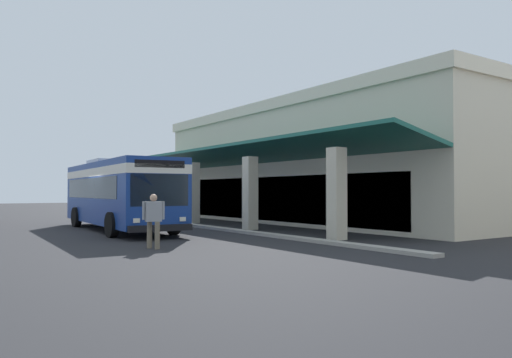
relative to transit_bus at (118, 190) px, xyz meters
name	(u,v)px	position (x,y,z in m)	size (l,w,h in m)	color
ground	(261,225)	(0.88, 7.47, -1.85)	(120.00, 120.00, 0.00)	#262628
curb_strip	(198,226)	(0.32, 3.97, -1.79)	(28.16, 0.50, 0.12)	#9E998E
plaza_building	(337,165)	(0.32, 13.59, 1.58)	(23.77, 14.41, 6.85)	beige
transit_bus	(118,190)	(0.00, 0.00, 0.00)	(11.33, 3.20, 3.34)	navy
pedestrian	(153,218)	(7.98, -1.55, -0.88)	(0.53, 0.66, 1.72)	#726651
potted_palm	(164,211)	(-7.25, 5.41, -1.30)	(1.69, 1.60, 2.58)	brown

